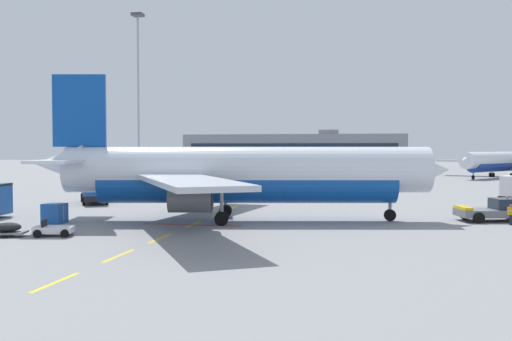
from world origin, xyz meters
name	(u,v)px	position (x,y,z in m)	size (l,w,h in m)	color
ground	(453,208)	(40.00, 40.00, 0.00)	(400.00, 400.00, 0.00)	gray
apron_paint_markings	(241,204)	(18.00, 38.96, 0.00)	(8.00, 97.95, 0.01)	yellow
airliner_foreground	(241,174)	(21.19, 25.24, 3.95)	(34.65, 33.95, 12.20)	silver
pushback_tug	(497,210)	(42.18, 29.49, 0.90)	(6.49, 4.23, 2.08)	slate
airliner_mid_left	(500,161)	(57.14, 103.97, 3.39)	(24.96, 26.92, 10.46)	silver
fuel_service_truck	(94,188)	(1.67, 37.23, 1.65)	(5.63, 7.25, 3.14)	black
ground_crew_worker	(511,213)	(42.75, 27.11, 0.93)	(0.52, 0.52, 1.64)	#191E38
uld_cargo_container	(55,213)	(6.71, 20.82, 0.80)	(1.62, 1.58, 1.60)	#194C9E
apron_light_mast_near	(138,80)	(-7.18, 70.28, 17.58)	(1.80, 1.80, 28.76)	slate
terminal_satellite	(297,151)	(7.52, 162.36, 5.13)	(67.73, 27.03, 11.83)	gray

